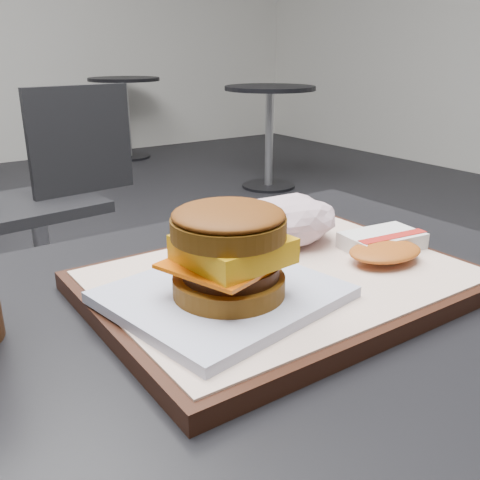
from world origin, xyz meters
name	(u,v)px	position (x,y,z in m)	size (l,w,h in m)	color
customer_table	(248,469)	(0.00, 0.00, 0.58)	(0.80, 0.60, 0.77)	#A5A5AA
serving_tray	(282,282)	(0.06, 0.02, 0.78)	(0.38, 0.28, 0.02)	black
breakfast_sandwich	(227,262)	(-0.03, 0.00, 0.83)	(0.22, 0.20, 0.09)	silver
hash_brown	(383,245)	(0.18, 0.00, 0.80)	(0.12, 0.10, 0.02)	silver
crumpled_wrapper	(288,220)	(0.12, 0.09, 0.82)	(0.12, 0.10, 0.05)	silver
neighbor_chair	(53,189)	(0.27, 1.63, 0.51)	(0.62, 0.46, 0.88)	#A0A0A5
bg_table_near	(270,112)	(2.20, 2.80, 0.56)	(0.66, 0.66, 0.75)	black
bg_table_far	(125,98)	(1.80, 4.50, 0.56)	(0.66, 0.66, 0.75)	black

